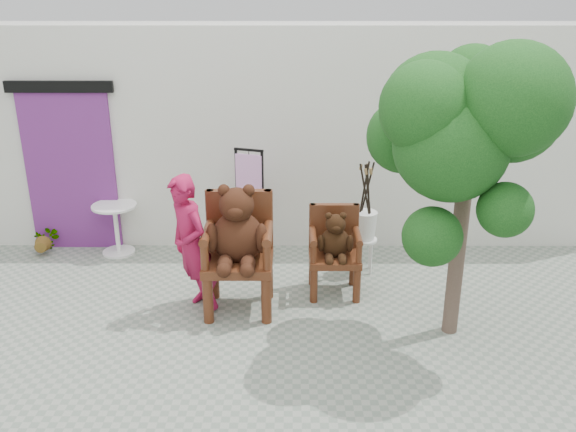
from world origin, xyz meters
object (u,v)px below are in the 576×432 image
at_px(chair_big, 238,238).
at_px(person, 193,245).
at_px(chair_small, 335,244).
at_px(cafe_table, 116,223).
at_px(display_stand, 250,217).
at_px(tree, 462,122).
at_px(stool_bucket, 365,225).

height_order(chair_big, person, person).
relative_size(chair_small, cafe_table, 1.49).
relative_size(cafe_table, display_stand, 0.47).
bearing_deg(tree, display_stand, 134.54).
relative_size(chair_small, tree, 0.34).
height_order(display_stand, tree, tree).
relative_size(chair_big, display_stand, 0.99).
bearing_deg(display_stand, cafe_table, -165.57).
height_order(chair_big, stool_bucket, chair_big).
distance_m(cafe_table, display_stand, 1.85).
xyz_separation_m(chair_small, stool_bucket, (0.42, 0.56, 0.02)).
height_order(chair_small, tree, tree).
bearing_deg(cafe_table, chair_big, -40.40).
relative_size(chair_big, chair_small, 1.42).
bearing_deg(cafe_table, person, -50.50).
xyz_separation_m(chair_small, display_stand, (-1.06, 0.99, -0.04)).
bearing_deg(tree, chair_big, 161.24).
bearing_deg(display_stand, chair_big, -73.23).
distance_m(cafe_table, stool_bucket, 3.37).
height_order(chair_big, tree, tree).
xyz_separation_m(person, stool_bucket, (2.02, 1.01, -0.16)).
distance_m(person, stool_bucket, 2.26).
bearing_deg(chair_big, chair_small, 20.34).
relative_size(cafe_table, stool_bucket, 0.48).
xyz_separation_m(person, tree, (2.62, -0.67, 1.50)).
xyz_separation_m(chair_big, chair_small, (1.10, 0.41, -0.24)).
bearing_deg(person, cafe_table, 179.85).
distance_m(person, cafe_table, 2.08).
distance_m(chair_big, person, 0.50).
bearing_deg(stool_bucket, chair_small, -127.20).
bearing_deg(chair_small, chair_big, -159.66).
xyz_separation_m(cafe_table, display_stand, (1.84, -0.13, 0.14)).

